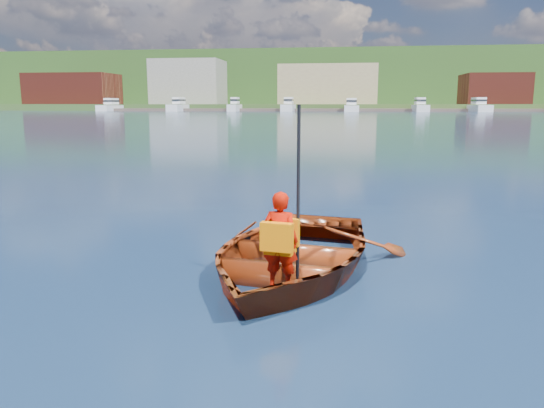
{
  "coord_description": "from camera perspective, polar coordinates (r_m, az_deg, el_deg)",
  "views": [
    {
      "loc": [
        0.1,
        -6.26,
        2.05
      ],
      "look_at": [
        -0.73,
        0.03,
        0.85
      ],
      "focal_mm": 35.0,
      "sensor_mm": 36.0,
      "label": 1
    }
  ],
  "objects": [
    {
      "name": "hillside_trees",
      "position": [
        236.67,
        2.24,
        14.16
      ],
      "size": [
        306.75,
        88.63,
        26.23
      ],
      "color": "#382314",
      "rests_on": "ground"
    },
    {
      "name": "ground",
      "position": [
        6.59,
        6.36,
        -7.47
      ],
      "size": [
        600.0,
        600.0,
        0.0
      ],
      "color": "#0E2B41",
      "rests_on": "ground"
    },
    {
      "name": "rowboat",
      "position": [
        6.57,
        2.01,
        -5.29
      ],
      "size": [
        3.33,
        4.18,
        0.78
      ],
      "color": "brown",
      "rests_on": "ground"
    },
    {
      "name": "dock",
      "position": [
        154.72,
        12.15,
        9.86
      ],
      "size": [
        159.97,
        12.93,
        0.8
      ],
      "color": "brown",
      "rests_on": "ground"
    },
    {
      "name": "waterfront_buildings",
      "position": [
        171.54,
        5.08,
        12.57
      ],
      "size": [
        202.0,
        16.0,
        14.0
      ],
      "color": "maroon",
      "rests_on": "ground"
    },
    {
      "name": "shoreline",
      "position": [
        243.01,
        7.74,
        12.56
      ],
      "size": [
        400.0,
        140.0,
        22.0
      ],
      "color": "#335820",
      "rests_on": "ground"
    },
    {
      "name": "child_paddler",
      "position": [
        5.59,
        0.93,
        -3.82
      ],
      "size": [
        0.43,
        0.39,
        1.95
      ],
      "color": "#B70F01",
      "rests_on": "ground"
    },
    {
      "name": "marina_yachts",
      "position": [
        149.69,
        9.85,
        10.29
      ],
      "size": [
        146.48,
        13.73,
        4.34
      ],
      "color": "white",
      "rests_on": "ground"
    }
  ]
}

